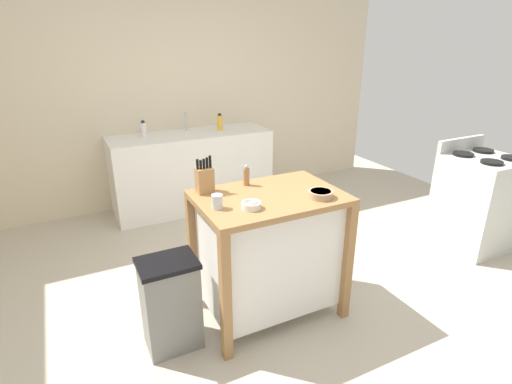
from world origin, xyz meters
name	(u,v)px	position (x,y,z in m)	size (l,w,h in m)	color
ground_plane	(261,312)	(0.00, 0.00, 0.00)	(6.71, 6.71, 0.00)	#BCB29E
wall_back	(162,93)	(0.00, 2.48, 1.30)	(5.71, 0.10, 2.60)	beige
kitchen_island	(269,249)	(0.06, 0.01, 0.51)	(0.97, 0.67, 0.92)	#9E7042
knife_block	(205,179)	(-0.30, 0.24, 1.01)	(0.11, 0.09, 0.25)	#AD7F4C
bowl_stoneware_deep	(251,205)	(-0.14, -0.14, 0.94)	(0.12, 0.12, 0.04)	silver
bowl_ceramic_small	(321,194)	(0.34, -0.18, 0.95)	(0.16, 0.16, 0.05)	tan
drinking_cup	(217,202)	(-0.33, -0.04, 0.97)	(0.07, 0.07, 0.09)	silver
pepper_grinder	(246,176)	(0.01, 0.25, 0.99)	(0.04, 0.04, 0.15)	#9E7042
trash_bin	(171,304)	(-0.66, -0.03, 0.32)	(0.36, 0.28, 0.63)	slate
sink_counter	(192,171)	(0.19, 2.13, 0.44)	(1.80, 0.60, 0.88)	white
sink_faucet	(186,122)	(0.19, 2.27, 0.99)	(0.02, 0.02, 0.22)	#B7BCC1
bottle_dish_soap	(220,122)	(0.56, 2.14, 0.97)	(0.06, 0.06, 0.19)	yellow
bottle_hand_soap	(144,129)	(-0.30, 2.21, 0.96)	(0.06, 0.06, 0.18)	white
stove	(477,201)	(2.31, 0.02, 0.45)	(0.60, 0.60, 1.00)	silver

